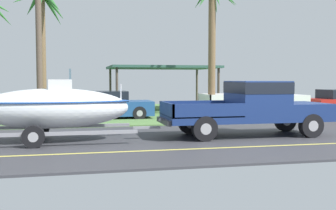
# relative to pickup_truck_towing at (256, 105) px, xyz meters

# --- Properties ---
(ground) EXTENTS (36.00, 22.00, 0.11)m
(ground) POSITION_rel_pickup_truck_towing_xyz_m (-0.08, 7.99, -1.06)
(ground) COLOR #38383D
(pickup_truck_towing) EXTENTS (5.93, 2.04, 1.89)m
(pickup_truck_towing) POSITION_rel_pickup_truck_towing_xyz_m (0.00, 0.00, 0.00)
(pickup_truck_towing) COLOR navy
(pickup_truck_towing) RESTS_ON ground
(boat_on_trailer) EXTENTS (6.04, 2.24, 2.28)m
(boat_on_trailer) POSITION_rel_pickup_truck_towing_xyz_m (-6.81, 0.00, 0.02)
(boat_on_trailer) COLOR gray
(boat_on_trailer) RESTS_ON ground
(parked_pickup_background) EXTENTS (5.74, 2.06, 1.82)m
(parked_pickup_background) POSITION_rel_pickup_truck_towing_xyz_m (3.43, 6.96, -0.03)
(parked_pickup_background) COLOR silver
(parked_pickup_background) RESTS_ON ground
(parked_sedan_near) EXTENTS (4.60, 1.85, 1.38)m
(parked_sedan_near) POSITION_rel_pickup_truck_towing_xyz_m (-4.76, 7.01, -0.38)
(parked_sedan_near) COLOR #234C89
(parked_sedan_near) RESTS_ON ground
(carport_awning) EXTENTS (6.30, 4.77, 2.73)m
(carport_awning) POSITION_rel_pickup_truck_towing_xyz_m (-1.01, 11.22, 1.55)
(carport_awning) COLOR #4C4238
(carport_awning) RESTS_ON ground
(palm_tree_near_left) EXTENTS (2.70, 3.03, 7.19)m
(palm_tree_near_left) POSITION_rel_pickup_truck_towing_xyz_m (0.80, 7.09, 4.22)
(palm_tree_near_left) COLOR brown
(palm_tree_near_left) RESTS_ON ground
(palm_tree_mid) EXTENTS (2.72, 2.90, 6.71)m
(palm_tree_mid) POSITION_rel_pickup_truck_towing_xyz_m (-7.70, 8.58, 4.22)
(palm_tree_mid) COLOR brown
(palm_tree_mid) RESTS_ON ground
(utility_pole) EXTENTS (0.24, 1.80, 8.73)m
(utility_pole) POSITION_rel_pickup_truck_towing_xyz_m (-7.51, 4.18, 3.47)
(utility_pole) COLOR brown
(utility_pole) RESTS_ON ground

